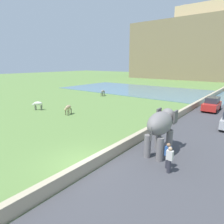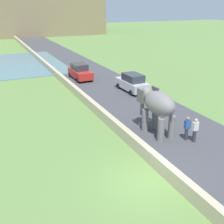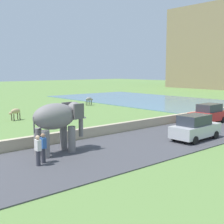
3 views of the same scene
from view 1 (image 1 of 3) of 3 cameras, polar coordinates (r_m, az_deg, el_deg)
ground_plane at (r=12.91m, az=-9.42°, el=-14.22°), size 220.00×220.00×0.00m
barrier_wall at (r=27.21m, az=21.47°, el=0.99°), size 0.40×110.00×0.76m
lake at (r=45.83m, az=8.20°, el=6.35°), size 36.00×18.00×0.08m
hill_distant at (r=86.72m, az=29.38°, el=15.38°), size 64.00×28.00×21.36m
elephant at (r=13.53m, az=14.04°, el=-3.75°), size 1.55×3.50×2.99m
person_beside_elephant at (r=12.10m, az=15.89°, el=-11.99°), size 0.36×0.22×1.63m
person_trailing at (r=11.66m, az=16.31°, el=-13.07°), size 0.36×0.22×1.63m
car_red at (r=28.45m, az=26.97°, el=2.03°), size 1.85×4.03×1.80m
cow_grey at (r=37.12m, az=-2.66°, el=5.93°), size 0.69×1.42×1.15m
cow_tan at (r=24.18m, az=-12.63°, el=1.20°), size 0.80×1.41×1.15m
cow_white at (r=27.68m, az=-20.75°, el=2.23°), size 1.31×1.10×1.15m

